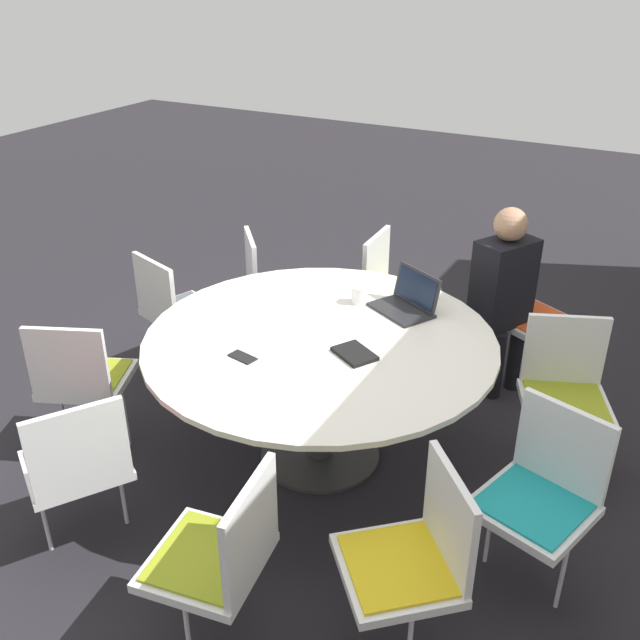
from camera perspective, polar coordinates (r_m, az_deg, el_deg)
The scene contains 18 objects.
ground_plane at distance 4.06m, azimuth 0.00°, elevation -10.73°, with size 16.00×16.00×0.00m, color black.
conference_table at distance 3.70m, azimuth 0.00°, elevation -2.89°, with size 1.81×1.81×0.75m.
chair_0 at distance 4.76m, azimuth 15.54°, elevation 1.39°, with size 0.59×0.58×0.85m.
chair_1 at distance 4.84m, azimuth 5.84°, elevation 2.73°, with size 0.46×0.44×0.85m.
chair_2 at distance 4.87m, azimuth -3.96°, elevation 3.00°, with size 0.61×0.61×0.85m.
chair_3 at distance 4.64m, azimuth -11.54°, elevation 1.14°, with size 0.54×0.55×0.85m.
chair_4 at distance 4.02m, azimuth -18.56°, elevation -4.17°, with size 0.56×0.57×0.85m.
chair_5 at distance 3.39m, azimuth -18.86°, elevation -10.58°, with size 0.60×0.59×0.85m.
chair_6 at distance 2.84m, azimuth -7.89°, elevation -17.86°, with size 0.50×0.48×0.85m.
chair_7 at distance 2.84m, azimuth 7.59°, elevation -17.94°, with size 0.61×0.61×0.85m.
chair_8 at distance 3.22m, azimuth 17.40°, elevation -12.71°, with size 0.53×0.54×0.85m.
chair_9 at distance 3.92m, azimuth 19.02°, elevation -5.04°, with size 0.55×0.57×0.85m.
person_0 at distance 4.46m, azimuth 14.55°, elevation 2.53°, with size 0.42×0.36×1.20m.
laptop at distance 3.94m, azimuth 7.02°, elevation 1.53°, with size 0.37×0.41×0.21m.
spiral_notebook at distance 3.49m, azimuth 2.78°, elevation -2.70°, with size 0.23×0.26×0.02m.
coffee_cup at distance 3.99m, azimuth 3.17°, elevation 2.03°, with size 0.09×0.09×0.10m.
cell_phone at distance 3.49m, azimuth -6.21°, elevation -2.96°, with size 0.10×0.15×0.01m.
handbag at distance 5.01m, azimuth -8.55°, elevation -1.15°, with size 0.36×0.16×0.28m.
Camera 1 is at (2.81, 1.52, 2.51)m, focal length 40.00 mm.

